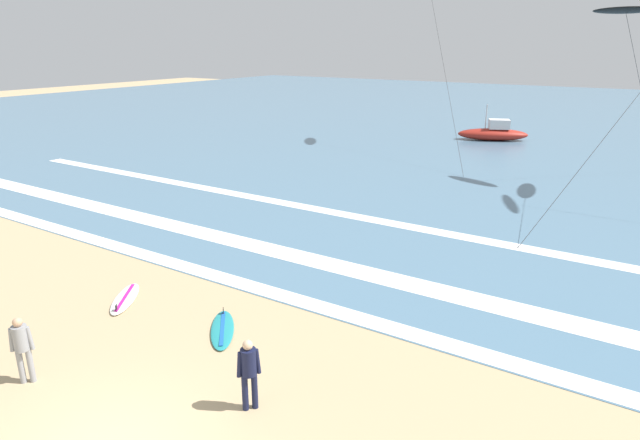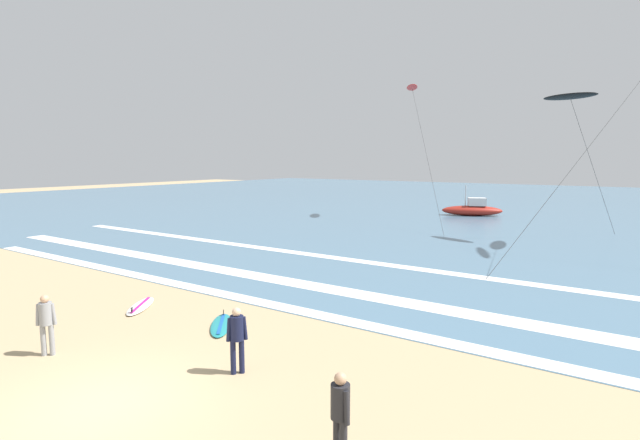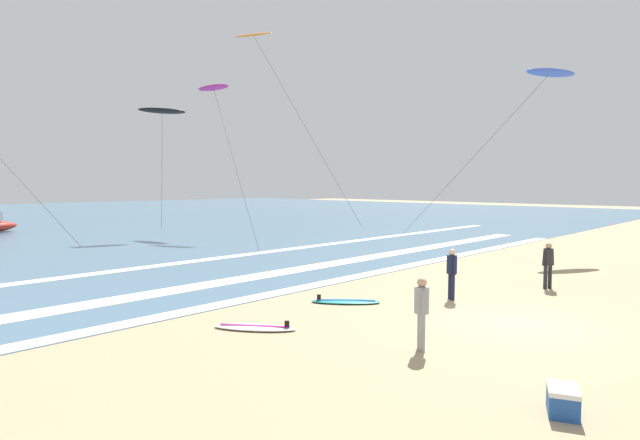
% 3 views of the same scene
% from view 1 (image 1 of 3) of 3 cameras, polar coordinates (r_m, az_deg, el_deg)
% --- Properties ---
extents(ocean_surface, '(140.00, 90.00, 0.01)m').
position_cam_1_polar(ocean_surface, '(57.42, 25.08, 9.24)').
color(ocean_surface, slate).
rests_on(ocean_surface, ground).
extents(wave_foam_shoreline, '(42.27, 0.68, 0.01)m').
position_cam_1_polar(wave_foam_shoreline, '(15.76, 0.44, -9.17)').
color(wave_foam_shoreline, white).
rests_on(wave_foam_shoreline, ocean_surface).
extents(wave_foam_mid_break, '(45.77, 1.07, 0.01)m').
position_cam_1_polar(wave_foam_mid_break, '(18.51, 1.82, -4.85)').
color(wave_foam_mid_break, white).
rests_on(wave_foam_mid_break, ocean_surface).
extents(wave_foam_outer_break, '(53.50, 0.76, 0.01)m').
position_cam_1_polar(wave_foam_outer_break, '(21.99, 14.31, -1.63)').
color(wave_foam_outer_break, white).
rests_on(wave_foam_outer_break, ocean_surface).
extents(surfer_right_near, '(0.38, 0.45, 1.60)m').
position_cam_1_polar(surfer_right_near, '(11.51, -7.45, -15.13)').
color(surfer_right_near, '#141938').
rests_on(surfer_right_near, ground).
extents(surfer_left_near, '(0.42, 0.42, 1.60)m').
position_cam_1_polar(surfer_left_near, '(13.84, -28.72, -11.31)').
color(surfer_left_near, gray).
rests_on(surfer_left_near, ground).
extents(surfboard_near_water, '(1.81, 1.99, 0.25)m').
position_cam_1_polar(surfboard_near_water, '(14.84, -10.16, -11.18)').
color(surfboard_near_water, teal).
rests_on(surfboard_near_water, ground).
extents(surfboard_right_spare, '(1.71, 2.06, 0.25)m').
position_cam_1_polar(surfboard_right_spare, '(17.21, -19.70, -7.73)').
color(surfboard_right_spare, silver).
rests_on(surfboard_right_spare, ground).
extents(kite_black_mid_center, '(4.24, 6.20, 8.91)m').
position_cam_1_polar(kite_black_mid_center, '(31.90, 29.30, 18.51)').
color(kite_black_mid_center, black).
rests_on(kite_black_mid_center, ground).
extents(offshore_boat, '(5.45, 3.63, 2.70)m').
position_cam_1_polar(offshore_boat, '(44.42, 17.67, 8.65)').
color(offshore_boat, maroon).
rests_on(offshore_boat, ground).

